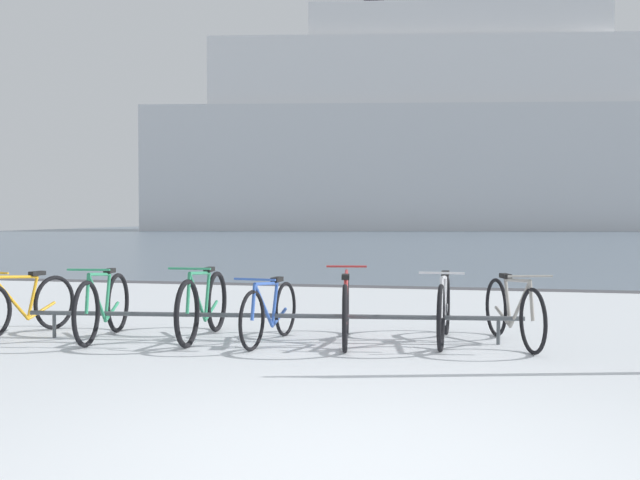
% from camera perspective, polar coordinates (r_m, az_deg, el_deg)
% --- Properties ---
extents(ground, '(80.00, 132.00, 0.08)m').
position_cam_1_polar(ground, '(57.71, 11.14, 0.52)').
color(ground, silver).
extents(bike_rack, '(5.44, 0.69, 0.31)m').
position_cam_1_polar(bike_rack, '(7.97, -3.95, -6.04)').
color(bike_rack, '#4C5156').
rests_on(bike_rack, ground).
extents(bicycle_0, '(0.51, 1.61, 0.77)m').
position_cam_1_polar(bicycle_0, '(8.97, -22.43, -4.80)').
color(bicycle_0, black).
rests_on(bicycle_0, ground).
extents(bicycle_1, '(0.46, 1.65, 0.82)m').
position_cam_1_polar(bicycle_1, '(8.40, -16.77, -5.03)').
color(bicycle_1, black).
rests_on(bicycle_1, ground).
extents(bicycle_2, '(0.46, 1.78, 0.83)m').
position_cam_1_polar(bicycle_2, '(8.16, -9.24, -5.14)').
color(bicycle_2, black).
rests_on(bicycle_2, ground).
extents(bicycle_3, '(0.46, 1.58, 0.74)m').
position_cam_1_polar(bicycle_3, '(7.84, -4.00, -5.70)').
color(bicycle_3, black).
rests_on(bicycle_3, ground).
extents(bicycle_4, '(0.46, 1.75, 0.81)m').
position_cam_1_polar(bicycle_4, '(7.81, 2.06, -5.50)').
color(bicycle_4, black).
rests_on(bicycle_4, ground).
extents(bicycle_5, '(0.46, 1.77, 0.80)m').
position_cam_1_polar(bicycle_5, '(7.95, 9.76, -5.41)').
color(bicycle_5, black).
rests_on(bicycle_5, ground).
extents(bicycle_6, '(0.64, 1.68, 0.78)m').
position_cam_1_polar(bicycle_6, '(7.98, 15.02, -5.47)').
color(bicycle_6, black).
rests_on(bicycle_6, ground).
extents(ferry_ship, '(59.70, 19.97, 25.06)m').
position_cam_1_polar(ferry_ship, '(68.54, 11.32, 7.80)').
color(ferry_ship, silver).
rests_on(ferry_ship, ground).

